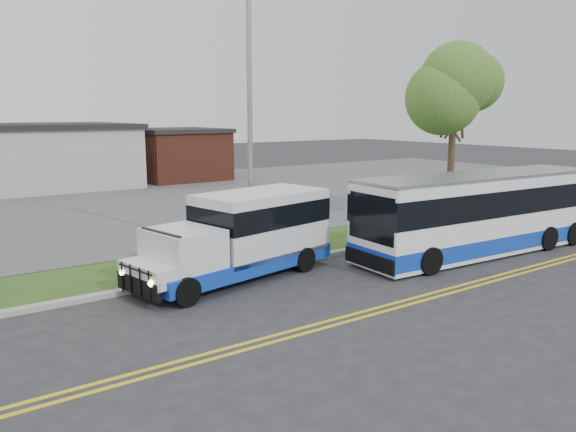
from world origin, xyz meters
TOP-DOWN VIEW (x-y plane):
  - ground at (0.00, 0.00)m, footprint 140.00×140.00m
  - lane_line_north at (0.00, -3.85)m, footprint 70.00×0.12m
  - lane_line_south at (0.00, -4.15)m, footprint 70.00×0.12m
  - curb at (0.00, 1.10)m, footprint 80.00×0.30m
  - verge at (0.00, 2.90)m, footprint 80.00×3.30m
  - parking_lot at (0.00, 17.00)m, footprint 80.00×25.00m
  - brick_wing at (10.50, 26.00)m, footprint 6.30×7.30m
  - tree_east at (14.00, 3.00)m, footprint 5.20×5.20m
  - streetlight_near at (3.00, 2.73)m, footprint 0.35×1.53m
  - shuttle_bus at (1.54, 0.73)m, footprint 7.04×3.41m
  - transit_bus at (10.06, -1.61)m, footprint 10.56×2.99m

SIDE VIEW (x-z plane):
  - ground at x=0.00m, z-range 0.00..0.00m
  - lane_line_north at x=0.00m, z-range 0.00..0.01m
  - lane_line_south at x=0.00m, z-range 0.00..0.01m
  - verge at x=0.00m, z-range 0.00..0.10m
  - parking_lot at x=0.00m, z-range 0.00..0.10m
  - curb at x=0.00m, z-range 0.00..0.15m
  - shuttle_bus at x=1.54m, z-range 0.09..2.69m
  - transit_bus at x=10.06m, z-range 0.02..2.92m
  - brick_wing at x=10.50m, z-range 0.01..3.91m
  - streetlight_near at x=3.00m, z-range 0.48..9.98m
  - tree_east at x=14.00m, z-range 2.04..10.37m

